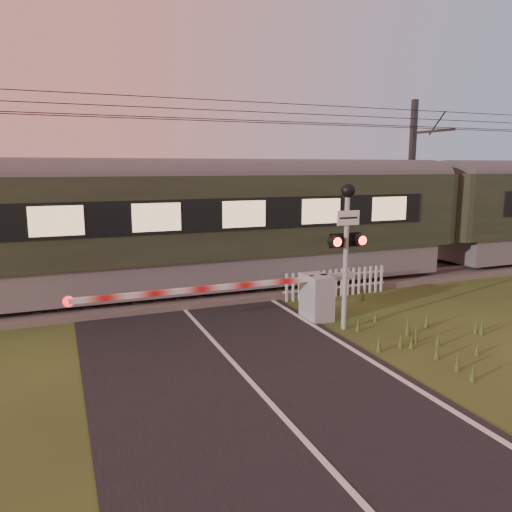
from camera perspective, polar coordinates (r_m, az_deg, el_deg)
name	(u,v)px	position (r m, az deg, el deg)	size (l,w,h in m)	color
ground	(243,375)	(10.20, -1.46, -13.40)	(160.00, 160.00, 0.00)	#2E4018
road	(248,379)	(10.00, -0.89, -13.83)	(6.00, 140.00, 0.03)	black
track_bed	(172,295)	(16.12, -9.57, -4.38)	(140.00, 3.40, 0.39)	#47423D
overhead_wires	(166,111)	(15.70, -10.20, 16.05)	(120.00, 0.62, 0.62)	black
train	(434,214)	(20.48, 19.72, 4.55)	(42.90, 2.96, 4.00)	slate
boom_gate	(305,295)	(13.45, 5.66, -4.50)	(7.50, 0.94, 1.25)	gray
crossing_signal	(347,230)	(12.46, 10.32, 2.90)	(0.94, 0.37, 3.69)	gray
picket_fence	(336,283)	(16.05, 9.11, -3.03)	(3.67, 0.07, 0.88)	silver
catenary_mast	(412,179)	(22.53, 17.41, 8.40)	(0.21, 2.46, 6.84)	#2D2D30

